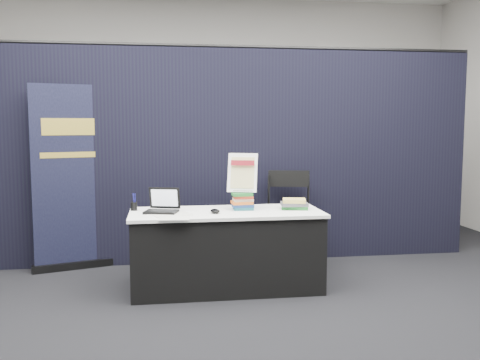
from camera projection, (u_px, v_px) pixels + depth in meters
name	position (u px, v px, depth m)	size (l,w,h in m)	color
floor	(234.00, 308.00, 4.57)	(8.00, 8.00, 0.00)	black
wall_back	(199.00, 112.00, 8.32)	(8.00, 0.02, 3.50)	beige
drape_partition	(215.00, 157.00, 6.01)	(6.00, 0.08, 2.40)	black
display_table	(226.00, 250.00, 5.07)	(1.80, 0.75, 0.75)	black
laptop	(161.00, 207.00, 4.95)	(0.34, 0.31, 0.23)	black
mouse	(215.00, 211.00, 4.90)	(0.08, 0.13, 0.04)	black
brochure_left	(172.00, 214.00, 4.83)	(0.34, 0.24, 0.00)	silver
brochure_mid	(169.00, 214.00, 4.86)	(0.33, 0.24, 0.00)	silver
brochure_right	(174.00, 218.00, 4.63)	(0.26, 0.19, 0.00)	silver
pen_cup	(134.00, 206.00, 5.06)	(0.06, 0.06, 0.08)	black
book_stack_tall	(243.00, 201.00, 5.10)	(0.20, 0.16, 0.16)	#17525A
book_stack_short	(295.00, 204.00, 5.13)	(0.26, 0.22, 0.10)	#1B6525
info_sign	(242.00, 173.00, 5.10)	(0.30, 0.19, 0.39)	black
pullup_banner	(71.00, 188.00, 5.72)	(0.83, 0.35, 1.98)	black
stacking_chair	(293.00, 215.00, 5.79)	(0.58, 0.58, 1.05)	black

